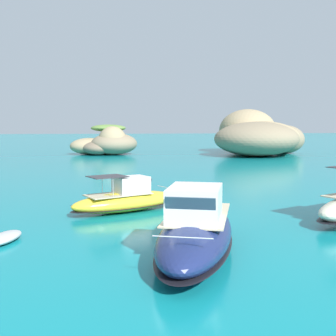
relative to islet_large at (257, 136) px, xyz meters
name	(u,v)px	position (x,y,z in m)	size (l,w,h in m)	color
ground_plane	(185,257)	(-21.91, -56.78, -3.22)	(400.00, 400.00, 0.00)	#0F7F89
islet_large	(257,136)	(0.00, 0.00, 0.00)	(20.26, 24.89, 8.06)	#9E8966
islet_small	(107,143)	(-26.32, 2.69, -1.29)	(13.89, 14.32, 5.24)	#9E8966
motorboat_yellow	(127,200)	(-24.10, -47.00, -2.48)	(7.65, 5.32, 2.33)	yellow
motorboat_navy	(196,231)	(-21.39, -56.40, -2.22)	(5.94, 10.60, 2.99)	navy
dinghy_tender	(4,238)	(-30.01, -53.57, -3.00)	(1.81, 2.87, 0.58)	#B2B2B2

